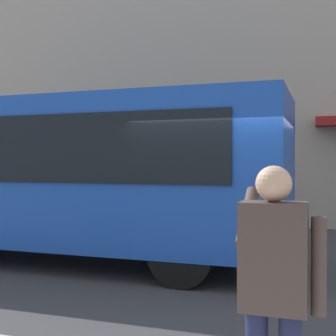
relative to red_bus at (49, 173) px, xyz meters
name	(u,v)px	position (x,y,z in m)	size (l,w,h in m)	color
ground_plane	(223,278)	(-3.50, 0.35, -1.68)	(60.00, 60.00, 0.00)	#38383A
building_facade_far	(272,26)	(-3.51, -6.44, 4.30)	(28.00, 1.55, 12.00)	#A89E8E
red_bus	(49,173)	(0.00, 0.00, 0.00)	(9.05, 2.54, 3.08)	#1947AD
pedestrian_photographer	(274,283)	(-4.77, 4.80, -0.54)	(0.53, 0.52, 1.70)	#1E2347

